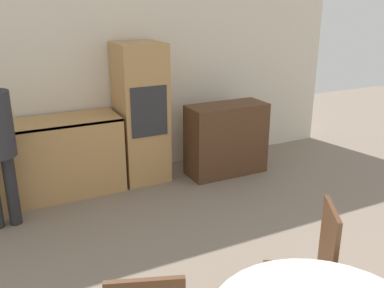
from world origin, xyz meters
TOP-DOWN VIEW (x-y plane):
  - wall_back at (0.00, 5.40)m, footprint 6.63×0.05m
  - kitchen_counter at (-1.27, 5.05)m, footprint 2.40×0.60m
  - oven_unit at (0.25, 5.06)m, footprint 0.56×0.59m
  - sideboard at (1.29, 4.73)m, footprint 1.03×0.45m
  - chair_far_right at (0.29, 1.98)m, footprint 0.55×0.55m

SIDE VIEW (x-z plane):
  - sideboard at x=1.29m, z-range 0.00..0.93m
  - kitchen_counter at x=-1.27m, z-range 0.01..0.92m
  - chair_far_right at x=0.29m, z-range 0.05..1.03m
  - oven_unit at x=0.25m, z-range 0.00..1.72m
  - wall_back at x=0.00m, z-range 0.00..2.60m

